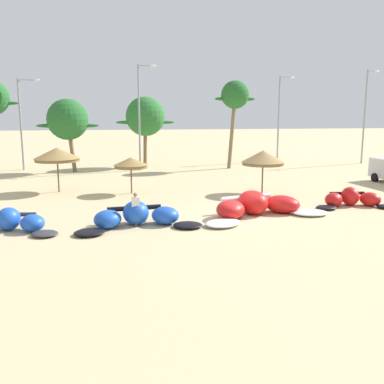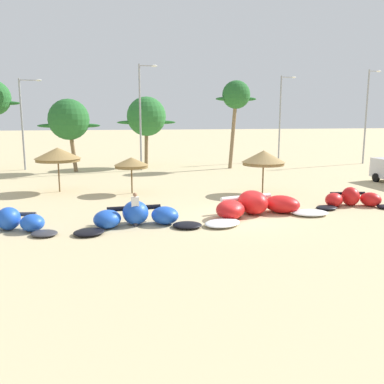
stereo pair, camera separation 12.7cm
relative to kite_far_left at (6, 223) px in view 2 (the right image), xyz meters
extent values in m
plane|color=#C6B284|center=(11.26, 0.90, -0.40)|extent=(260.00, 260.00, 0.00)
ellipsoid|color=blue|center=(0.04, 0.28, 0.12)|extent=(1.20, 1.31, 1.05)
ellipsoid|color=blue|center=(1.15, -0.17, -0.01)|extent=(1.48, 1.54, 0.78)
ellipsoid|color=#333338|center=(1.79, -1.03, -0.30)|extent=(1.54, 1.48, 0.21)
cylinder|color=#333338|center=(0.09, 0.69, 0.22)|extent=(2.24, 0.50, 0.20)
cube|color=#333338|center=(0.02, 0.16, 0.12)|extent=(0.86, 0.53, 0.04)
ellipsoid|color=black|center=(3.71, -1.21, -0.29)|extent=(1.78, 1.72, 0.23)
ellipsoid|color=blue|center=(4.49, -0.22, 0.02)|extent=(1.77, 1.82, 0.85)
ellipsoid|color=blue|center=(5.83, 0.26, 0.17)|extent=(1.37, 1.50, 1.15)
ellipsoid|color=blue|center=(7.23, 0.04, 0.02)|extent=(1.85, 1.86, 0.85)
ellipsoid|color=black|center=(8.19, -0.78, -0.29)|extent=(1.65, 1.55, 0.23)
cylinder|color=black|center=(5.78, 0.74, 0.29)|extent=(2.65, 0.49, 0.24)
cube|color=black|center=(5.84, 0.12, 0.17)|extent=(1.00, 0.59, 0.04)
ellipsoid|color=white|center=(9.90, -0.76, -0.28)|extent=(2.41, 2.29, 0.25)
ellipsoid|color=red|center=(10.62, 0.53, 0.06)|extent=(2.04, 2.32, 0.93)
ellipsoid|color=red|center=(12.07, 1.31, 0.23)|extent=(1.88, 2.23, 1.26)
ellipsoid|color=red|center=(13.73, 1.31, 0.06)|extent=(2.41, 2.36, 0.93)
ellipsoid|color=white|center=(14.98, 0.53, -0.28)|extent=(2.07, 1.64, 0.25)
cylinder|color=white|center=(11.91, 1.97, 0.37)|extent=(3.04, 1.03, 0.28)
cube|color=white|center=(12.12, 1.12, 0.23)|extent=(1.25, 0.95, 0.04)
ellipsoid|color=black|center=(16.49, 1.59, -0.30)|extent=(1.42, 1.23, 0.22)
ellipsoid|color=red|center=(17.26, 2.22, 0.00)|extent=(1.55, 1.57, 0.80)
ellipsoid|color=red|center=(18.36, 2.36, 0.14)|extent=(1.12, 1.34, 1.08)
ellipsoid|color=red|center=(19.40, 1.96, 0.00)|extent=(1.44, 1.55, 0.80)
cylinder|color=black|center=(18.41, 2.79, 0.23)|extent=(2.08, 0.43, 0.19)
cube|color=black|center=(18.35, 2.24, 0.14)|extent=(0.80, 0.53, 0.04)
cylinder|color=brown|center=(1.11, 10.00, 0.74)|extent=(0.10, 0.10, 2.30)
cone|color=olive|center=(1.11, 10.00, 2.26)|extent=(3.09, 3.09, 0.74)
cylinder|color=olive|center=(1.11, 10.00, 1.79)|extent=(2.94, 2.94, 0.20)
cylinder|color=brown|center=(5.98, 8.51, 0.55)|extent=(0.10, 0.10, 1.91)
cone|color=olive|center=(5.98, 8.51, 1.77)|extent=(2.30, 2.30, 0.52)
cylinder|color=olive|center=(5.98, 8.51, 1.41)|extent=(2.18, 2.18, 0.20)
cylinder|color=brown|center=(14.62, 6.92, 0.65)|extent=(0.10, 0.10, 2.11)
cone|color=#9E7F4C|center=(14.62, 6.92, 2.10)|extent=(2.90, 2.90, 0.78)
cylinder|color=olive|center=(14.62, 6.92, 1.61)|extent=(2.75, 2.75, 0.20)
cylinder|color=black|center=(25.11, 10.08, -0.06)|extent=(0.28, 0.69, 0.68)
cylinder|color=#383842|center=(5.81, -0.10, 0.02)|extent=(0.24, 0.24, 0.85)
cube|color=white|center=(5.81, -0.10, 0.73)|extent=(0.36, 0.22, 0.56)
sphere|color=#9E7051|center=(5.81, -0.10, 1.12)|extent=(0.20, 0.20, 0.20)
ellipsoid|color=#236028|center=(-4.92, 23.53, 5.89)|extent=(2.32, 0.50, 0.36)
cylinder|color=brown|center=(1.08, 20.55, 1.99)|extent=(0.79, 0.36, 4.80)
sphere|color=#236028|center=(0.87, 20.55, 4.39)|extent=(3.71, 3.71, 3.71)
ellipsoid|color=#236028|center=(-0.61, 20.55, 3.83)|extent=(2.60, 0.50, 0.36)
ellipsoid|color=#236028|center=(2.36, 20.55, 3.83)|extent=(2.60, 0.50, 0.36)
cylinder|color=brown|center=(8.08, 23.45, 2.12)|extent=(0.48, 0.36, 5.06)
sphere|color=#286B2D|center=(8.14, 23.45, 4.65)|extent=(3.93, 3.93, 3.93)
ellipsoid|color=#286B2D|center=(6.57, 23.45, 4.06)|extent=(2.75, 0.50, 0.36)
ellipsoid|color=#286B2D|center=(9.71, 23.45, 4.06)|extent=(2.75, 0.50, 0.36)
cylinder|color=#7F6647|center=(16.31, 20.45, 3.15)|extent=(0.87, 0.36, 7.12)
sphere|color=#236028|center=(16.57, 20.45, 6.71)|extent=(2.70, 2.70, 2.70)
ellipsoid|color=#236028|center=(15.49, 20.45, 6.31)|extent=(1.89, 0.50, 0.36)
ellipsoid|color=#236028|center=(17.64, 20.45, 6.31)|extent=(1.89, 0.50, 0.36)
cylinder|color=gray|center=(-3.63, 22.80, 3.87)|extent=(0.18, 0.18, 8.54)
cylinder|color=gray|center=(-2.76, 22.80, 7.99)|extent=(1.73, 0.10, 0.10)
ellipsoid|color=silver|center=(-1.90, 22.80, 7.99)|extent=(0.56, 0.24, 0.20)
cylinder|color=gray|center=(7.35, 20.54, 4.50)|extent=(0.18, 0.18, 9.80)
cylinder|color=gray|center=(8.04, 20.54, 9.24)|extent=(1.39, 0.10, 0.10)
ellipsoid|color=silver|center=(8.73, 20.54, 9.24)|extent=(0.56, 0.24, 0.20)
cylinder|color=gray|center=(23.27, 25.89, 4.33)|extent=(0.18, 0.18, 9.46)
cylinder|color=gray|center=(23.98, 25.89, 8.91)|extent=(1.42, 0.10, 0.10)
ellipsoid|color=silver|center=(24.69, 25.89, 8.91)|extent=(0.56, 0.24, 0.20)
cylinder|color=gray|center=(31.37, 21.93, 4.53)|extent=(0.18, 0.18, 9.87)
cylinder|color=gray|center=(31.89, 21.93, 9.32)|extent=(1.05, 0.10, 0.10)
ellipsoid|color=silver|center=(32.42, 21.93, 9.32)|extent=(0.56, 0.24, 0.20)
camera|label=1|loc=(4.86, -19.74, 4.82)|focal=39.58mm
camera|label=2|loc=(4.98, -19.77, 4.82)|focal=39.58mm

